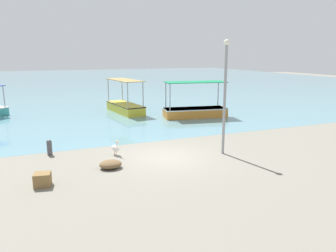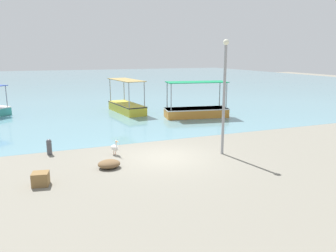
% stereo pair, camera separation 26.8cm
% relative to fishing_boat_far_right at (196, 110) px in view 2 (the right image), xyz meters
% --- Properties ---
extents(ground, '(120.00, 120.00, 0.00)m').
position_rel_fishing_boat_far_right_xyz_m(ground, '(-6.03, -8.89, -0.55)').
color(ground, gray).
extents(harbor_water, '(110.00, 90.00, 0.00)m').
position_rel_fishing_boat_far_right_xyz_m(harbor_water, '(-6.03, 39.11, -0.55)').
color(harbor_water, '#608F9C').
rests_on(harbor_water, ground).
extents(fishing_boat_far_right, '(5.22, 2.59, 2.82)m').
position_rel_fishing_boat_far_right_xyz_m(fishing_boat_far_right, '(0.00, 0.00, 0.00)').
color(fishing_boat_far_right, orange).
rests_on(fishing_boat_far_right, harbor_water).
extents(fishing_boat_near_left, '(2.29, 5.18, 2.82)m').
position_rel_fishing_boat_far_right_xyz_m(fishing_boat_near_left, '(-4.66, 4.11, 0.01)').
color(fishing_boat_near_left, gold).
rests_on(fishing_boat_near_left, harbor_water).
extents(pelican, '(0.44, 0.79, 0.80)m').
position_rel_fishing_boat_far_right_xyz_m(pelican, '(-8.27, -7.61, -0.17)').
color(pelican, '#E0997A').
rests_on(pelican, ground).
extents(lamp_post, '(0.28, 0.28, 5.64)m').
position_rel_fishing_boat_far_right_xyz_m(lamp_post, '(-3.15, -9.40, 2.63)').
color(lamp_post, gray).
rests_on(lamp_post, ground).
extents(mooring_bollard, '(0.26, 0.26, 0.80)m').
position_rel_fishing_boat_far_right_xyz_m(mooring_bollard, '(-11.33, -6.36, -0.12)').
color(mooring_bollard, '#47474C').
rests_on(mooring_bollard, ground).
extents(net_pile, '(1.00, 0.85, 0.36)m').
position_rel_fishing_boat_far_right_xyz_m(net_pile, '(-8.93, -9.43, -0.37)').
color(net_pile, brown).
rests_on(net_pile, ground).
extents(cargo_crate, '(0.70, 0.66, 0.52)m').
position_rel_fishing_boat_far_right_xyz_m(cargo_crate, '(-11.78, -10.44, -0.29)').
color(cargo_crate, brown).
rests_on(cargo_crate, ground).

